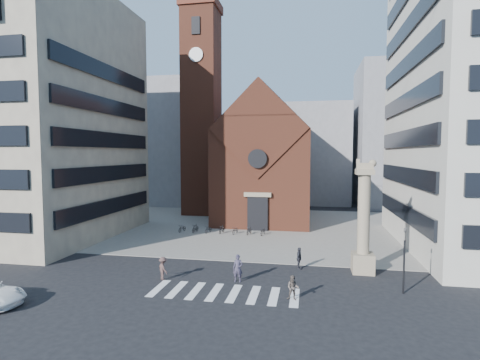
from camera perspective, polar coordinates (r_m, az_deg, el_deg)
name	(u,v)px	position (r m, az deg, el deg)	size (l,w,h in m)	color
ground	(226,277)	(28.36, -2.13, -14.60)	(120.00, 120.00, 0.00)	black
piazza	(260,227)	(46.49, 3.06, -7.19)	(46.00, 30.00, 0.05)	gray
zebra_crossing	(224,293)	(25.49, -2.42, -16.78)	(10.20, 3.20, 0.01)	white
church	(266,162)	(51.61, 3.97, 2.81)	(12.00, 16.65, 18.00)	brown
campanile	(202,109)	(56.90, -5.88, 10.73)	(5.50, 5.50, 31.20)	brown
building_left	(31,118)	(47.15, -29.23, 8.31)	(18.00, 20.00, 26.00)	tan
bg_block_left	(168,143)	(71.14, -10.87, 5.50)	(16.00, 14.00, 22.00)	gray
bg_block_mid	(310,154)	(71.22, 10.64, 3.89)	(14.00, 12.00, 18.00)	gray
bg_block_right	(406,137)	(70.15, 23.93, 6.07)	(16.00, 14.00, 24.00)	gray
lion_column	(364,228)	(30.03, 18.32, -6.93)	(1.63, 1.60, 8.68)	gray
traffic_light	(404,259)	(26.81, 23.73, -10.95)	(0.13, 0.16, 4.30)	black
pedestrian_0	(238,268)	(27.17, -0.33, -13.29)	(0.71, 0.46, 1.94)	#343042
pedestrian_1	(293,288)	(24.31, 8.07, -15.94)	(0.75, 0.58, 1.54)	#554B44
pedestrian_2	(299,258)	(30.35, 8.99, -11.70)	(1.01, 0.42, 1.72)	#282830
pedestrian_3	(163,268)	(28.14, -11.65, -13.06)	(1.07, 0.62, 1.66)	#483330
scooter_0	(182,228)	(44.14, -8.79, -7.26)	(0.54, 1.56, 0.82)	black
scooter_1	(195,228)	(43.64, -6.83, -7.31)	(0.43, 1.52, 0.91)	black
scooter_2	(208,229)	(43.22, -4.83, -7.47)	(0.54, 1.56, 0.82)	black
scooter_3	(222,229)	(42.83, -2.79, -7.51)	(0.43, 1.52, 0.91)	black
scooter_4	(235,230)	(42.51, -0.71, -7.65)	(0.54, 1.56, 0.82)	black
scooter_5	(249,230)	(42.23, 1.39, -7.67)	(0.43, 1.52, 0.91)	black
scooter_6	(263,231)	(42.02, 3.52, -7.80)	(0.54, 1.56, 0.82)	black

